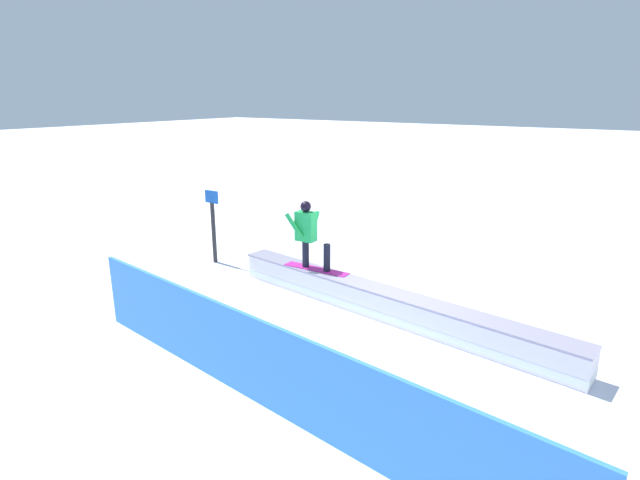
# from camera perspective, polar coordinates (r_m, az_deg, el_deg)

# --- Properties ---
(ground_plane) EXTENTS (120.00, 120.00, 0.00)m
(ground_plane) POSITION_cam_1_polar(r_m,az_deg,el_deg) (9.56, 7.29, -8.67)
(ground_plane) COLOR white
(grind_box) EXTENTS (7.08, 1.38, 0.55)m
(grind_box) POSITION_cam_1_polar(r_m,az_deg,el_deg) (9.46, 7.35, -7.30)
(grind_box) COLOR white
(grind_box) RESTS_ON ground_plane
(snowboarder) EXTENTS (1.44, 0.45, 1.40)m
(snowboarder) POSITION_cam_1_polar(r_m,az_deg,el_deg) (10.18, -1.32, 0.83)
(snowboarder) COLOR #C52193
(snowboarder) RESTS_ON grind_box
(safety_fence) EXTENTS (7.97, 1.05, 1.24)m
(safety_fence) POSITION_cam_1_polar(r_m,az_deg,el_deg) (6.75, -6.08, -13.94)
(safety_fence) COLOR #3987EC
(safety_fence) RESTS_ON ground_plane
(trail_marker) EXTENTS (0.40, 0.10, 1.79)m
(trail_marker) POSITION_cam_1_polar(r_m,az_deg,el_deg) (12.47, -11.98, 1.75)
(trail_marker) COLOR #262628
(trail_marker) RESTS_ON ground_plane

